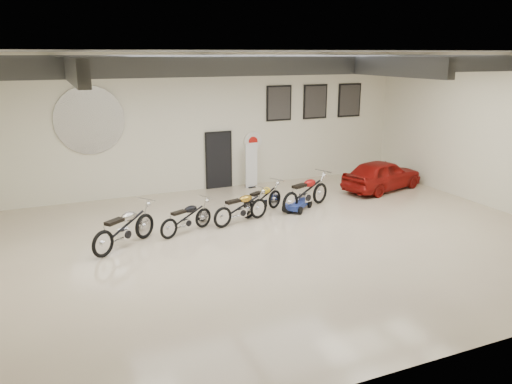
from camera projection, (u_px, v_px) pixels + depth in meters
name	position (u px, v px, depth m)	size (l,w,h in m)	color
floor	(273.00, 242.00, 13.60)	(16.00, 12.00, 0.01)	#C5B496
ceiling	(275.00, 51.00, 12.25)	(16.00, 12.00, 0.01)	gray
back_wall	(204.00, 123.00, 18.24)	(16.00, 0.02, 5.00)	silver
right_wall	(500.00, 133.00, 15.96)	(0.02, 12.00, 5.00)	silver
ceiling_beams	(275.00, 62.00, 12.32)	(15.80, 11.80, 0.32)	#55575D
door	(219.00, 161.00, 18.77)	(0.92, 0.08, 2.10)	black
logo_plaque	(90.00, 120.00, 16.59)	(2.30, 0.06, 1.16)	silver
poster_left	(279.00, 103.00, 19.18)	(1.05, 0.08, 1.35)	black
poster_mid	(315.00, 102.00, 19.79)	(1.05, 0.08, 1.35)	black
poster_right	(349.00, 100.00, 20.39)	(1.05, 0.08, 1.35)	black
oil_sign	(253.00, 141.00, 19.13)	(0.72, 0.10, 0.72)	white
banner_stand	(251.00, 165.00, 18.86)	(0.48, 0.19, 1.77)	white
motorcycle_silver	(124.00, 227.00, 13.06)	(2.18, 0.68, 1.13)	silver
motorcycle_black	(186.00, 217.00, 14.14)	(1.81, 0.56, 0.94)	silver
motorcycle_gold	(241.00, 207.00, 14.97)	(1.95, 0.61, 1.02)	silver
motorcycle_yellow	(262.00, 198.00, 15.90)	(1.90, 0.59, 0.99)	silver
motorcycle_red	(306.00, 191.00, 16.37)	(2.22, 0.69, 1.15)	silver
go_kart	(299.00, 201.00, 16.40)	(1.41, 0.64, 0.51)	navy
vintage_car	(382.00, 175.00, 18.59)	(3.41, 1.38, 1.16)	maroon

